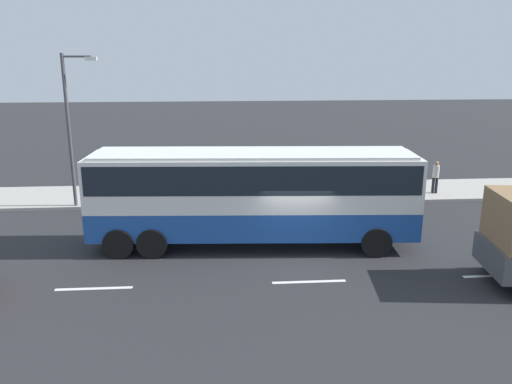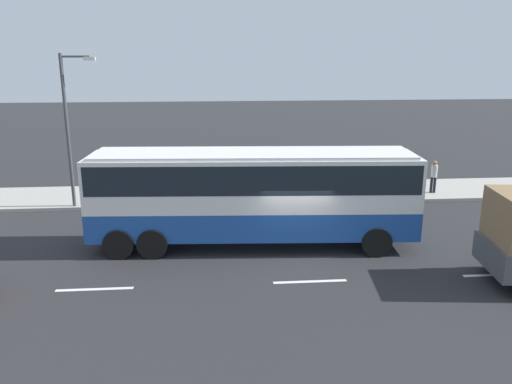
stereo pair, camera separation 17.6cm
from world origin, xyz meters
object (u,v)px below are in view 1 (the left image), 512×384
coach_bus (253,189)px  street_lamp (71,121)px  pedestrian_near_curb (255,182)px  pedestrian_at_crossing (436,175)px

coach_bus → street_lamp: size_ratio=1.75×
pedestrian_near_curb → pedestrian_at_crossing: bearing=-15.5°
coach_bus → pedestrian_at_crossing: size_ratio=7.32×
pedestrian_near_curb → street_lamp: size_ratio=0.22×
coach_bus → pedestrian_at_crossing: coach_bus is taller
coach_bus → pedestrian_at_crossing: (9.77, 6.34, -1.15)m
pedestrian_near_curb → pedestrian_at_crossing: 9.33m
pedestrian_near_curb → street_lamp: (-8.35, -0.31, 3.09)m
pedestrian_at_crossing → street_lamp: bearing=-72.9°
coach_bus → pedestrian_near_curb: coach_bus is taller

